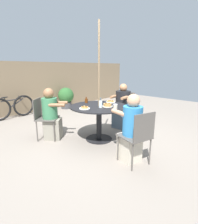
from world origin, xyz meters
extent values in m
plane|color=gray|center=(0.00, 0.00, 0.00)|extent=(12.00, 12.00, 0.00)
cube|color=#7A664C|center=(0.00, 3.33, 0.85)|extent=(10.00, 0.06, 1.69)
cylinder|color=black|center=(0.00, 0.00, 0.01)|extent=(0.57, 0.57, 0.01)
cylinder|color=black|center=(0.00, 0.00, 0.36)|extent=(0.11, 0.11, 0.71)
cylinder|color=black|center=(0.00, 0.00, 0.73)|extent=(1.20, 1.20, 0.02)
cylinder|color=#846B4C|center=(0.00, 0.00, 1.18)|extent=(0.04, 0.04, 2.37)
cylinder|color=#514C47|center=(-0.42, -0.84, 0.22)|extent=(0.02, 0.02, 0.45)
cylinder|color=#514C47|center=(-0.07, -0.93, 0.22)|extent=(0.02, 0.02, 0.45)
cylinder|color=#514C47|center=(-0.52, -1.18, 0.22)|extent=(0.02, 0.02, 0.45)
cylinder|color=#514C47|center=(-0.17, -1.28, 0.22)|extent=(0.02, 0.02, 0.45)
cube|color=#514C47|center=(-0.30, -1.06, 0.45)|extent=(0.52, 0.52, 0.02)
cube|color=#514C47|center=(-0.35, -1.25, 0.67)|extent=(0.39, 0.13, 0.41)
cube|color=beige|center=(-0.27, -0.96, 0.22)|extent=(0.37, 0.39, 0.45)
cylinder|color=teal|center=(-0.28, -1.00, 0.69)|extent=(0.31, 0.31, 0.48)
sphere|color=tan|center=(-0.28, -1.00, 1.02)|extent=(0.20, 0.20, 0.20)
cylinder|color=tan|center=(-0.35, -0.78, 0.80)|extent=(0.16, 0.34, 0.07)
cylinder|color=tan|center=(-0.11, -0.85, 0.80)|extent=(0.16, 0.34, 0.07)
cylinder|color=#514C47|center=(0.94, -0.05, 0.22)|extent=(0.02, 0.02, 0.45)
cylinder|color=#514C47|center=(0.89, 0.31, 0.22)|extent=(0.02, 0.02, 0.45)
cylinder|color=#514C47|center=(1.29, 0.00, 0.22)|extent=(0.02, 0.02, 0.45)
cylinder|color=#514C47|center=(1.24, 0.36, 0.22)|extent=(0.02, 0.02, 0.45)
cube|color=#514C47|center=(1.09, 0.15, 0.45)|extent=(0.48, 0.48, 0.02)
cube|color=#514C47|center=(1.29, 0.18, 0.67)|extent=(0.07, 0.40, 0.41)
cube|color=slate|center=(0.97, 0.14, 0.22)|extent=(0.43, 0.40, 0.45)
cylinder|color=black|center=(1.03, 0.15, 0.69)|extent=(0.37, 0.37, 0.49)
sphere|color=#A3704C|center=(1.03, 0.15, 1.02)|extent=(0.19, 0.19, 0.19)
cylinder|color=#A3704C|center=(0.86, -0.03, 0.81)|extent=(0.32, 0.11, 0.07)
cylinder|color=#A3704C|center=(0.82, 0.27, 0.81)|extent=(0.32, 0.11, 0.07)
cylinder|color=#514C47|center=(-0.47, 0.81, 0.22)|extent=(0.02, 0.02, 0.45)
cylinder|color=#514C47|center=(-0.74, 0.57, 0.22)|extent=(0.02, 0.02, 0.45)
cylinder|color=#514C47|center=(-0.71, 1.08, 0.22)|extent=(0.02, 0.02, 0.45)
cylinder|color=#514C47|center=(-0.98, 0.85, 0.22)|extent=(0.02, 0.02, 0.45)
cube|color=#514C47|center=(-0.72, 0.83, 0.45)|extent=(0.60, 0.60, 0.02)
cube|color=#514C47|center=(-0.86, 0.98, 0.67)|extent=(0.32, 0.28, 0.41)
cube|color=gray|center=(-0.65, 0.75, 0.22)|extent=(0.45, 0.45, 0.45)
cylinder|color=#38754C|center=(-0.68, 0.78, 0.67)|extent=(0.32, 0.32, 0.45)
sphere|color=brown|center=(-0.68, 0.78, 0.99)|extent=(0.22, 0.22, 0.22)
cylinder|color=brown|center=(-0.46, 0.72, 0.77)|extent=(0.27, 0.29, 0.07)
cylinder|color=brown|center=(-0.65, 0.55, 0.77)|extent=(0.27, 0.29, 0.07)
cylinder|color=silver|center=(0.07, -0.17, 0.74)|extent=(0.21, 0.21, 0.02)
cylinder|color=#BC8947|center=(0.07, -0.18, 0.76)|extent=(0.15, 0.15, 0.01)
cylinder|color=#BC8947|center=(0.07, -0.17, 0.77)|extent=(0.17, 0.17, 0.01)
cylinder|color=#BC8947|center=(0.08, -0.17, 0.78)|extent=(0.16, 0.16, 0.01)
cylinder|color=#BC8947|center=(0.07, -0.17, 0.79)|extent=(0.16, 0.16, 0.01)
ellipsoid|color=brown|center=(0.07, -0.17, 0.80)|extent=(0.12, 0.11, 0.00)
cube|color=#F4E084|center=(0.08, -0.17, 0.81)|extent=(0.03, 0.03, 0.01)
cylinder|color=silver|center=(-0.38, 0.02, 0.74)|extent=(0.21, 0.21, 0.02)
cylinder|color=#BC8947|center=(-0.38, 0.02, 0.76)|extent=(0.14, 0.14, 0.01)
cylinder|color=#BC8947|center=(-0.38, 0.02, 0.77)|extent=(0.14, 0.14, 0.01)
cylinder|color=#BC8947|center=(-0.38, 0.02, 0.78)|extent=(0.13, 0.13, 0.01)
ellipsoid|color=brown|center=(-0.38, 0.02, 0.79)|extent=(0.11, 0.10, 0.00)
cube|color=#F4E084|center=(-0.38, 0.02, 0.79)|extent=(0.03, 0.03, 0.01)
cylinder|color=silver|center=(0.45, 0.07, 0.74)|extent=(0.21, 0.21, 0.02)
cylinder|color=#BC8947|center=(0.45, 0.07, 0.76)|extent=(0.16, 0.16, 0.01)
cylinder|color=#BC8947|center=(0.45, 0.07, 0.77)|extent=(0.16, 0.16, 0.01)
ellipsoid|color=brown|center=(0.45, 0.07, 0.78)|extent=(0.12, 0.11, 0.00)
cube|color=#F4E084|center=(0.46, 0.06, 0.78)|extent=(0.03, 0.03, 0.01)
cylinder|color=#602D0F|center=(0.04, 0.44, 0.78)|extent=(0.07, 0.07, 0.09)
cylinder|color=#602D0F|center=(0.04, 0.44, 0.85)|extent=(0.03, 0.03, 0.04)
torus|color=#602D0F|center=(0.07, 0.44, 0.80)|extent=(0.04, 0.01, 0.04)
cylinder|color=beige|center=(-0.01, -0.43, 0.78)|extent=(0.08, 0.08, 0.09)
cylinder|color=white|center=(-0.01, -0.43, 0.83)|extent=(0.08, 0.08, 0.01)
cylinder|color=silver|center=(-0.09, -0.13, 0.80)|extent=(0.07, 0.07, 0.14)
cylinder|color=silver|center=(0.20, 0.17, 0.80)|extent=(0.07, 0.07, 0.13)
torus|color=black|center=(-0.29, 3.03, 0.33)|extent=(0.67, 0.10, 0.66)
cylinder|color=#232326|center=(-0.65, 3.01, 0.56)|extent=(0.59, 0.07, 0.03)
cylinder|color=#232326|center=(-0.51, 3.02, 0.44)|extent=(0.45, 0.06, 0.26)
cylinder|color=#232326|center=(-0.83, 3.00, 0.60)|extent=(0.03, 0.03, 0.09)
ellipsoid|color=black|center=(-0.83, 3.00, 0.66)|extent=(0.20, 0.08, 0.04)
cylinder|color=#232326|center=(-0.33, 3.03, 0.62)|extent=(0.05, 0.44, 0.03)
cylinder|color=#3D3D3F|center=(1.26, 2.93, 0.12)|extent=(0.38, 0.38, 0.24)
sphere|color=#285628|center=(1.26, 2.93, 0.49)|extent=(0.58, 0.58, 0.58)
camera|label=1|loc=(-2.54, -2.44, 1.52)|focal=28.00mm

